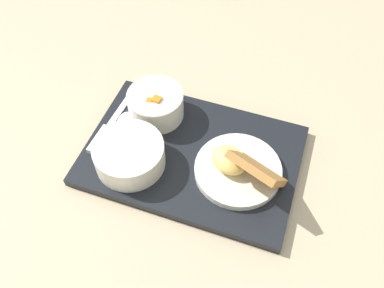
{
  "coord_description": "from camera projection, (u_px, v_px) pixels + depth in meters",
  "views": [
    {
      "loc": [
        0.11,
        -0.47,
        0.71
      ],
      "look_at": [
        0.0,
        0.0,
        0.05
      ],
      "focal_mm": 38.0,
      "sensor_mm": 36.0,
      "label": 1
    }
  ],
  "objects": [
    {
      "name": "bowl_salad",
      "position": [
        156.0,
        104.0,
        0.88
      ],
      "size": [
        0.12,
        0.12,
        0.07
      ],
      "color": "silver",
      "rests_on": "serving_tray"
    },
    {
      "name": "bowl_soup",
      "position": [
        129.0,
        154.0,
        0.8
      ],
      "size": [
        0.14,
        0.14,
        0.06
      ],
      "color": "silver",
      "rests_on": "serving_tray"
    },
    {
      "name": "knife",
      "position": [
        104.0,
        132.0,
        0.87
      ],
      "size": [
        0.04,
        0.18,
        0.01
      ],
      "rotation": [
        0.0,
        0.0,
        1.41
      ],
      "color": "silver",
      "rests_on": "serving_tray"
    },
    {
      "name": "spoon",
      "position": [
        121.0,
        127.0,
        0.87
      ],
      "size": [
        0.03,
        0.14,
        0.01
      ],
      "rotation": [
        0.0,
        0.0,
        1.53
      ],
      "color": "silver",
      "rests_on": "serving_tray"
    },
    {
      "name": "plate_main",
      "position": [
        240.0,
        168.0,
        0.79
      ],
      "size": [
        0.19,
        0.17,
        0.09
      ],
      "color": "silver",
      "rests_on": "serving_tray"
    },
    {
      "name": "serving_tray",
      "position": [
        192.0,
        155.0,
        0.85
      ],
      "size": [
        0.47,
        0.34,
        0.02
      ],
      "color": "black",
      "rests_on": "ground_plane"
    },
    {
      "name": "ground_plane",
      "position": [
        192.0,
        158.0,
        0.86
      ],
      "size": [
        4.0,
        4.0,
        0.0
      ],
      "primitive_type": "plane",
      "color": "tan"
    }
  ]
}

